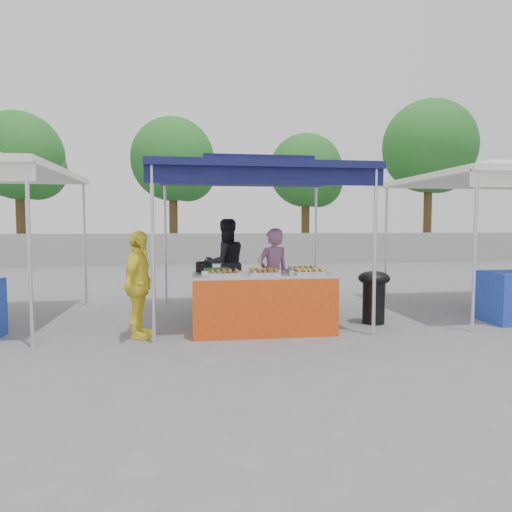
{
  "coord_description": "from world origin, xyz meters",
  "views": [
    {
      "loc": [
        -1.02,
        -6.49,
        1.55
      ],
      "look_at": [
        0.0,
        0.6,
        1.05
      ],
      "focal_mm": 32.0,
      "sensor_mm": 36.0,
      "label": 1
    }
  ],
  "objects": [
    {
      "name": "vendor_table",
      "position": [
        0.0,
        -0.1,
        0.43
      ],
      "size": [
        2.0,
        0.8,
        0.85
      ],
      "color": "#E24A14",
      "rests_on": "ground_plane"
    },
    {
      "name": "skewer_cup",
      "position": [
        -0.08,
        -0.34,
        0.9
      ],
      "size": [
        0.08,
        0.08,
        0.1
      ],
      "primitive_type": "cylinder",
      "color": "silver",
      "rests_on": "vendor_table"
    },
    {
      "name": "food_tray_br",
      "position": [
        0.58,
        -0.05,
        0.88
      ],
      "size": [
        0.42,
        0.3,
        0.07
      ],
      "color": "white",
      "rests_on": "vendor_table"
    },
    {
      "name": "food_tray_bl",
      "position": [
        -0.66,
        -0.02,
        0.88
      ],
      "size": [
        0.42,
        0.3,
        0.07
      ],
      "color": "white",
      "rests_on": "vendor_table"
    },
    {
      "name": "cooking_pot",
      "position": [
        -0.83,
        0.26,
        0.92
      ],
      "size": [
        0.25,
        0.25,
        0.14
      ],
      "primitive_type": "cylinder",
      "color": "black",
      "rests_on": "vendor_table"
    },
    {
      "name": "food_tray_fl",
      "position": [
        -0.57,
        -0.34,
        0.88
      ],
      "size": [
        0.42,
        0.3,
        0.07
      ],
      "color": "white",
      "rests_on": "vendor_table"
    },
    {
      "name": "customer_person",
      "position": [
        -1.72,
        -0.2,
        0.73
      ],
      "size": [
        0.54,
        0.92,
        1.47
      ],
      "primitive_type": "imported",
      "rotation": [
        0.0,
        0.0,
        1.34
      ],
      "color": "#FFEE38",
      "rests_on": "ground_plane"
    },
    {
      "name": "tree_0",
      "position": [
        -7.72,
        13.36,
        4.16
      ],
      "size": [
        3.59,
        3.54,
        6.08
      ],
      "color": "#4B371D",
      "rests_on": "ground_plane"
    },
    {
      "name": "crate_right",
      "position": [
        0.31,
        0.44,
        0.15
      ],
      "size": [
        0.51,
        0.36,
        0.31
      ],
      "primitive_type": "cube",
      "color": "#1730BD",
      "rests_on": "ground_plane"
    },
    {
      "name": "helper_man",
      "position": [
        -0.38,
        1.84,
        0.82
      ],
      "size": [
        0.95,
        0.83,
        1.65
      ],
      "primitive_type": "imported",
      "rotation": [
        0.0,
        0.0,
        3.43
      ],
      "color": "#232328",
      "rests_on": "ground_plane"
    },
    {
      "name": "food_tray_fr",
      "position": [
        0.61,
        -0.33,
        0.88
      ],
      "size": [
        0.42,
        0.3,
        0.07
      ],
      "color": "white",
      "rests_on": "vendor_table"
    },
    {
      "name": "food_tray_bm",
      "position": [
        0.03,
        -0.03,
        0.88
      ],
      "size": [
        0.42,
        0.3,
        0.07
      ],
      "color": "white",
      "rests_on": "vendor_table"
    },
    {
      "name": "tree_2",
      "position": [
        4.16,
        13.2,
        3.76
      ],
      "size": [
        3.3,
        3.2,
        5.5
      ],
      "color": "#4B371D",
      "rests_on": "ground_plane"
    },
    {
      "name": "tree_1",
      "position": [
        -1.58,
        13.31,
        4.13
      ],
      "size": [
        3.56,
        3.51,
        6.04
      ],
      "color": "#4B371D",
      "rests_on": "ground_plane"
    },
    {
      "name": "vendor_woman",
      "position": [
        0.28,
        0.63,
        0.74
      ],
      "size": [
        0.63,
        0.52,
        1.49
      ],
      "primitive_type": "imported",
      "rotation": [
        0.0,
        0.0,
        3.48
      ],
      "color": "#A0668E",
      "rests_on": "ground_plane"
    },
    {
      "name": "crate_left",
      "position": [
        -0.29,
        0.7,
        0.15
      ],
      "size": [
        0.52,
        0.36,
        0.31
      ],
      "primitive_type": "cube",
      "color": "#1730BD",
      "rests_on": "ground_plane"
    },
    {
      "name": "ground_plane",
      "position": [
        0.0,
        0.0,
        0.0
      ],
      "size": [
        80.0,
        80.0,
        0.0
      ],
      "primitive_type": "plane",
      "color": "slate"
    },
    {
      "name": "wok_burner",
      "position": [
        1.8,
        0.23,
        0.49
      ],
      "size": [
        0.49,
        0.49,
        0.83
      ],
      "rotation": [
        0.0,
        0.0,
        0.15
      ],
      "color": "black",
      "rests_on": "ground_plane"
    },
    {
      "name": "food_tray_fm",
      "position": [
        -0.03,
        -0.34,
        0.88
      ],
      "size": [
        0.42,
        0.3,
        0.07
      ],
      "color": "white",
      "rests_on": "vendor_table"
    },
    {
      "name": "tree_3",
      "position": [
        9.74,
        12.9,
        4.85
      ],
      "size": [
        4.12,
        4.12,
        7.08
      ],
      "color": "#4B371D",
      "rests_on": "ground_plane"
    },
    {
      "name": "back_wall",
      "position": [
        0.0,
        11.0,
        0.6
      ],
      "size": [
        40.0,
        0.25,
        1.2
      ],
      "primitive_type": "cube",
      "color": "gray",
      "rests_on": "ground_plane"
    },
    {
      "name": "main_canopy",
      "position": [
        0.0,
        0.97,
        2.37
      ],
      "size": [
        3.2,
        3.2,
        2.57
      ],
      "color": "silver",
      "rests_on": "ground_plane"
    },
    {
      "name": "crate_stacked",
      "position": [
        0.31,
        0.44,
        0.46
      ],
      "size": [
        0.5,
        0.35,
        0.3
      ],
      "primitive_type": "cube",
      "color": "#1730BD",
      "rests_on": "crate_right"
    }
  ]
}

